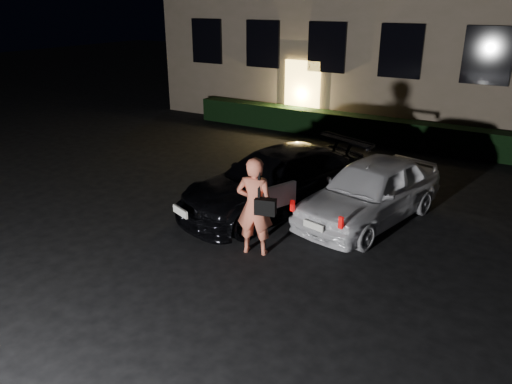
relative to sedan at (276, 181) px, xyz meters
The scene contains 5 objects.
ground 3.72m from the sedan, 82.56° to the right, with size 80.00×80.00×0.00m, color black.
hedge 6.90m from the sedan, 86.07° to the left, with size 15.00×0.70×0.85m, color black.
sedan is the anchor object (origin of this frame).
hatch 2.11m from the sedan, 15.59° to the left, with size 2.47×4.32×1.38m.
man 2.17m from the sedan, 71.26° to the right, with size 0.88×0.64×1.92m.
Camera 1 is at (4.72, -5.71, 4.57)m, focal length 35.00 mm.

